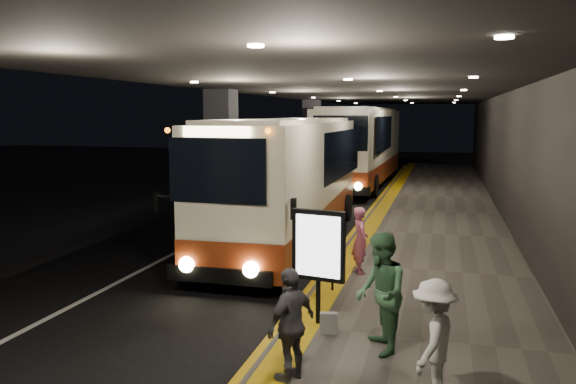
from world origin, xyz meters
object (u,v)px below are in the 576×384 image
Objects in this scene: stanchion_post at (333,263)px; passenger_boarding at (360,240)px; passenger_waiting_grey at (291,324)px; info_sign at (318,248)px; passenger_waiting_green at (381,293)px; passenger_waiting_white at (433,339)px; bag_polka at (329,323)px; coach_main at (291,185)px; coach_second at (361,150)px.

passenger_boarding is at bearing 76.75° from stanchion_post.
passenger_boarding is 0.97× the size of passenger_waiting_grey.
passenger_waiting_green is at bearing -27.25° from info_sign.
info_sign reaches higher than passenger_waiting_white.
passenger_waiting_white is 2.43m from bag_polka.
passenger_waiting_green is 1.60× the size of stanchion_post.
bag_polka is at bearing -72.23° from coach_main.
info_sign is (-1.13, 0.86, 0.41)m from passenger_waiting_green.
coach_second is (0.14, 13.25, 0.21)m from coach_main.
passenger_boarding is 3.33m from info_sign.
passenger_waiting_grey is at bearing -74.95° from passenger_waiting_white.
info_sign is 1.98m from stanchion_post.
coach_second is 22.22m from passenger_waiting_white.
coach_main is at bearing 114.48° from stanchion_post.
coach_second reaches higher than passenger_waiting_green.
bag_polka is (-1.65, 1.68, -0.58)m from passenger_waiting_white.
passenger_boarding is at bearing -157.83° from passenger_waiting_grey.
passenger_waiting_grey reaches higher than passenger_waiting_white.
coach_second reaches higher than passenger_boarding.
bag_polka is (2.37, -20.15, -1.54)m from coach_second.
coach_main is 7.25× the size of passenger_waiting_grey.
stanchion_post is (-2.01, 3.88, -0.19)m from passenger_waiting_white.
passenger_waiting_green reaches higher than stanchion_post.
coach_second is at bearing 87.21° from coach_main.
stanchion_post is (-0.34, -1.44, -0.18)m from passenger_boarding.
passenger_waiting_green is at bearing 163.06° from passenger_waiting_grey.
passenger_waiting_grey is 3.90m from stanchion_post.
passenger_boarding is at bearing 95.84° from info_sign.
passenger_waiting_white is 1.34× the size of stanchion_post.
passenger_waiting_white is (4.16, -8.59, -0.75)m from coach_main.
stanchion_post is at bearing -82.47° from coach_second.
bag_polka is at bearing -44.66° from info_sign.
passenger_waiting_grey is at bearing -77.46° from info_sign.
bag_polka is at bearing -82.14° from coach_second.
info_sign is at bearing -153.72° from passenger_waiting_grey.
coach_main reaches higher than bag_polka.
info_sign is at bearing 152.30° from passenger_boarding.
passenger_boarding is 5.34m from passenger_waiting_grey.
coach_second is at bearing 170.24° from passenger_waiting_green.
info_sign reaches higher than passenger_waiting_grey.
info_sign is (-0.26, 0.36, 1.14)m from bag_polka.
passenger_waiting_white is at bearing 14.43° from passenger_waiting_green.
coach_main is 9.86× the size of stanchion_post.
passenger_boarding reaches higher than stanchion_post.
passenger_waiting_white is at bearing -62.58° from stanchion_post.
info_sign is 1.73× the size of stanchion_post.
passenger_waiting_white is (0.78, -1.19, -0.15)m from passenger_waiting_green.
coach_second is at bearing -155.00° from passenger_waiting_white.
passenger_waiting_green is at bearing -79.93° from coach_second.
coach_second is 6.87× the size of passenger_waiting_green.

